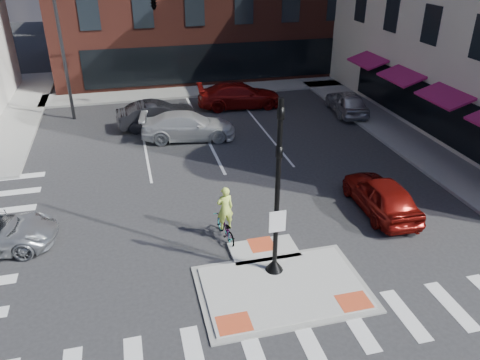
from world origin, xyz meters
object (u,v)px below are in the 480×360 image
object	(u,v)px
red_sedan	(381,195)
bg_car_red	(240,95)
bg_car_silver	(347,102)
cyclist	(225,222)
white_pickup	(188,126)
bg_car_dark	(157,115)

from	to	relation	value
red_sedan	bg_car_red	world-z (taller)	bg_car_red
bg_car_silver	red_sedan	bearing A→B (deg)	77.62
red_sedan	cyclist	size ratio (longest dim) A/B	2.05
white_pickup	bg_car_red	size ratio (longest dim) A/B	0.94
red_sedan	bg_car_silver	bearing A→B (deg)	-107.20
bg_car_dark	cyclist	xyz separation A→B (m)	(1.35, -12.45, -0.05)
red_sedan	bg_car_silver	distance (m)	12.27
bg_car_red	cyclist	size ratio (longest dim) A/B	2.57
red_sedan	white_pickup	xyz separation A→B (m)	(-6.47, 9.81, 0.00)
red_sedan	bg_car_dark	bearing A→B (deg)	-54.58
bg_car_silver	bg_car_red	distance (m)	7.01
bg_car_silver	cyclist	distance (m)	16.02
white_pickup	cyclist	distance (m)	10.20
red_sedan	cyclist	world-z (taller)	cyclist
bg_car_dark	bg_car_red	size ratio (longest dim) A/B	0.85
red_sedan	bg_car_dark	xyz separation A→B (m)	(-7.97, 12.07, 0.02)
white_pickup	bg_car_silver	world-z (taller)	white_pickup
red_sedan	bg_car_dark	distance (m)	14.46
bg_car_dark	bg_car_silver	xyz separation A→B (m)	(12.00, -0.48, -0.02)
red_sedan	bg_car_red	xyz separation A→B (m)	(-2.32, 14.55, 0.05)
white_pickup	bg_car_dark	xyz separation A→B (m)	(-1.50, 2.25, 0.02)
bg_car_red	white_pickup	bearing A→B (deg)	143.13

